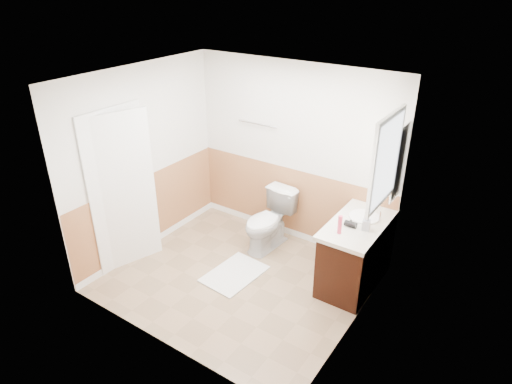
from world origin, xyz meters
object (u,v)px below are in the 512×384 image
Objects in this scene: vanity_cabinet at (355,255)px; lotion_bottle at (340,225)px; soap_dispenser at (367,223)px; bath_mat at (235,274)px; toilet at (268,221)px.

vanity_cabinet is 5.00× the size of lotion_bottle.
soap_dispenser is at bearing -41.13° from vanity_cabinet.
bath_mat is at bearing -163.00° from lotion_bottle.
toilet reaches higher than vanity_cabinet.
soap_dispenser is (0.12, -0.10, 0.54)m from vanity_cabinet.
soap_dispenser is at bearing 23.06° from bath_mat.
lotion_bottle is 0.32m from soap_dispenser.
bath_mat is 0.73× the size of vanity_cabinet.
toilet is 1.02× the size of bath_mat.
vanity_cabinet is (1.31, 0.71, 0.39)m from bath_mat.
bath_mat is 4.33× the size of soap_dispenser.
vanity_cabinet is 5.95× the size of soap_dispenser.
vanity_cabinet is at bearing 28.59° from bath_mat.
lotion_bottle is 1.19× the size of soap_dispenser.
lotion_bottle is at bearing -132.74° from soap_dispenser.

